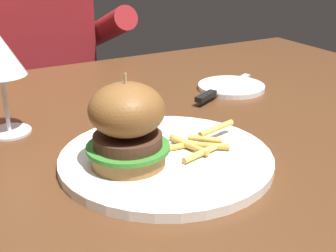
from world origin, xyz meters
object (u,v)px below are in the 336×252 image
main_plate (166,159)px  table_knife (220,89)px  burger_sandwich (127,125)px  diner_person (34,101)px  bread_plate (231,87)px

main_plate → table_knife: 0.33m
burger_sandwich → diner_person: diner_person is taller
burger_sandwich → bread_plate: bearing=34.1°
main_plate → bread_plate: bearing=39.3°
bread_plate → diner_person: bearing=113.4°
burger_sandwich → bread_plate: 0.43m
burger_sandwich → table_knife: (0.31, 0.22, -0.06)m
burger_sandwich → table_knife: burger_sandwich is taller
burger_sandwich → table_knife: 0.38m
burger_sandwich → table_knife: bearing=35.1°
bread_plate → burger_sandwich: bearing=-145.9°
bread_plate → diner_person: (-0.28, 0.64, -0.18)m
main_plate → burger_sandwich: bearing=179.3°
main_plate → diner_person: size_ratio=0.26×
burger_sandwich → main_plate: bearing=-0.7°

